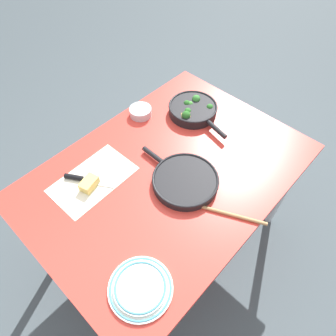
{
  "coord_description": "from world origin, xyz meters",
  "views": [
    {
      "loc": [
        -0.61,
        -0.57,
        1.85
      ],
      "look_at": [
        0.0,
        0.0,
        0.77
      ],
      "focal_mm": 32.0,
      "sensor_mm": 36.0,
      "label": 1
    }
  ],
  "objects_px": {
    "grater_knife": "(82,179)",
    "skillet_broccoli": "(193,109)",
    "wooden_spoon": "(210,209)",
    "dinner_plate_stack": "(140,288)",
    "skillet_eggs": "(185,180)",
    "cheese_block": "(89,184)",
    "prep_bowl_steel": "(141,112)"
  },
  "relations": [
    {
      "from": "cheese_block",
      "to": "prep_bowl_steel",
      "type": "bearing_deg",
      "value": 20.21
    },
    {
      "from": "skillet_broccoli",
      "to": "grater_knife",
      "type": "xyz_separation_m",
      "value": [
        -0.68,
        0.07,
        -0.02
      ]
    },
    {
      "from": "wooden_spoon",
      "to": "grater_knife",
      "type": "height_order",
      "value": "grater_knife"
    },
    {
      "from": "skillet_broccoli",
      "to": "wooden_spoon",
      "type": "bearing_deg",
      "value": -30.62
    },
    {
      "from": "skillet_eggs",
      "to": "cheese_block",
      "type": "distance_m",
      "value": 0.42
    },
    {
      "from": "dinner_plate_stack",
      "to": "grater_knife",
      "type": "bearing_deg",
      "value": 74.61
    },
    {
      "from": "grater_knife",
      "to": "prep_bowl_steel",
      "type": "xyz_separation_m",
      "value": [
        0.48,
        0.12,
        0.01
      ]
    },
    {
      "from": "wooden_spoon",
      "to": "prep_bowl_steel",
      "type": "height_order",
      "value": "prep_bowl_steel"
    },
    {
      "from": "skillet_eggs",
      "to": "grater_knife",
      "type": "bearing_deg",
      "value": 42.44
    },
    {
      "from": "skillet_eggs",
      "to": "cheese_block",
      "type": "bearing_deg",
      "value": 46.87
    },
    {
      "from": "skillet_broccoli",
      "to": "dinner_plate_stack",
      "type": "relative_size",
      "value": 1.68
    },
    {
      "from": "grater_knife",
      "to": "prep_bowl_steel",
      "type": "relative_size",
      "value": 1.8
    },
    {
      "from": "skillet_broccoli",
      "to": "prep_bowl_steel",
      "type": "bearing_deg",
      "value": -122.6
    },
    {
      "from": "dinner_plate_stack",
      "to": "prep_bowl_steel",
      "type": "xyz_separation_m",
      "value": [
        0.63,
        0.66,
        0.01
      ]
    },
    {
      "from": "wooden_spoon",
      "to": "skillet_broccoli",
      "type": "bearing_deg",
      "value": -68.67
    },
    {
      "from": "grater_knife",
      "to": "cheese_block",
      "type": "xyz_separation_m",
      "value": [
        0.0,
        -0.05,
        0.01
      ]
    },
    {
      "from": "grater_knife",
      "to": "dinner_plate_stack",
      "type": "relative_size",
      "value": 0.92
    },
    {
      "from": "skillet_eggs",
      "to": "dinner_plate_stack",
      "type": "relative_size",
      "value": 1.81
    },
    {
      "from": "grater_knife",
      "to": "skillet_broccoli",
      "type": "bearing_deg",
      "value": 52.54
    },
    {
      "from": "skillet_broccoli",
      "to": "dinner_plate_stack",
      "type": "xyz_separation_m",
      "value": [
        -0.83,
        -0.46,
        -0.02
      ]
    },
    {
      "from": "skillet_eggs",
      "to": "prep_bowl_steel",
      "type": "xyz_separation_m",
      "value": [
        0.17,
        0.47,
        0.0
      ]
    },
    {
      "from": "dinner_plate_stack",
      "to": "prep_bowl_steel",
      "type": "distance_m",
      "value": 0.91
    },
    {
      "from": "dinner_plate_stack",
      "to": "cheese_block",
      "type": "bearing_deg",
      "value": 72.81
    },
    {
      "from": "skillet_eggs",
      "to": "prep_bowl_steel",
      "type": "height_order",
      "value": "prep_bowl_steel"
    },
    {
      "from": "skillet_eggs",
      "to": "grater_knife",
      "type": "height_order",
      "value": "skillet_eggs"
    },
    {
      "from": "skillet_broccoli",
      "to": "skillet_eggs",
      "type": "relative_size",
      "value": 0.93
    },
    {
      "from": "grater_knife",
      "to": "prep_bowl_steel",
      "type": "distance_m",
      "value": 0.5
    },
    {
      "from": "wooden_spoon",
      "to": "skillet_eggs",
      "type": "bearing_deg",
      "value": -37.53
    },
    {
      "from": "cheese_block",
      "to": "dinner_plate_stack",
      "type": "height_order",
      "value": "cheese_block"
    },
    {
      "from": "skillet_broccoli",
      "to": "prep_bowl_steel",
      "type": "relative_size",
      "value": 3.29
    },
    {
      "from": "skillet_eggs",
      "to": "wooden_spoon",
      "type": "xyz_separation_m",
      "value": [
        -0.03,
        -0.17,
        -0.01
      ]
    },
    {
      "from": "skillet_eggs",
      "to": "cheese_block",
      "type": "height_order",
      "value": "cheese_block"
    }
  ]
}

